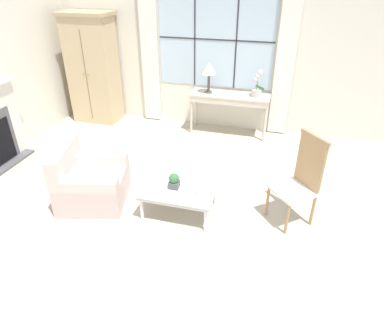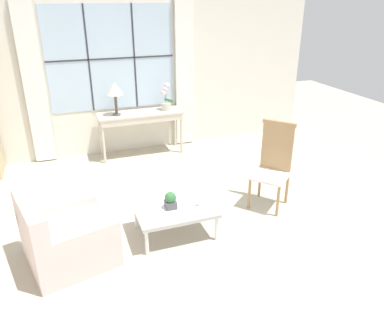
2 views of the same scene
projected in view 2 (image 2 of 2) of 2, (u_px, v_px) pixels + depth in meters
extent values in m
plane|color=#B2A893|center=(165.00, 246.00, 4.16)|extent=(14.00, 14.00, 0.00)
cube|color=silver|center=(113.00, 72.00, 6.21)|extent=(7.20, 0.06, 2.80)
cube|color=silver|center=(112.00, 58.00, 6.09)|extent=(2.06, 0.01, 1.67)
cube|color=#2D2D33|center=(88.00, 60.00, 5.97)|extent=(0.02, 0.02, 1.67)
cube|color=#2D2D33|center=(134.00, 57.00, 6.20)|extent=(0.02, 0.02, 1.67)
cube|color=#2D2D33|center=(112.00, 59.00, 6.09)|extent=(2.06, 0.02, 0.02)
cube|color=white|center=(34.00, 83.00, 5.79)|extent=(0.32, 0.06, 2.60)
cube|color=white|center=(184.00, 73.00, 6.55)|extent=(0.32, 0.06, 2.60)
cube|color=beige|center=(140.00, 113.00, 6.32)|extent=(1.42, 0.45, 0.03)
cube|color=beige|center=(140.00, 117.00, 6.34)|extent=(1.36, 0.43, 0.10)
cylinder|color=beige|center=(104.00, 143.00, 6.10)|extent=(0.04, 0.04, 0.72)
cylinder|color=beige|center=(181.00, 133.00, 6.52)|extent=(0.04, 0.04, 0.72)
cylinder|color=beige|center=(101.00, 135.00, 6.42)|extent=(0.04, 0.04, 0.72)
cylinder|color=beige|center=(175.00, 127.00, 6.83)|extent=(0.04, 0.04, 0.72)
cylinder|color=#4C4742|center=(117.00, 114.00, 6.17)|extent=(0.13, 0.13, 0.02)
cylinder|color=#4C4742|center=(116.00, 104.00, 6.11)|extent=(0.05, 0.05, 0.32)
cone|color=beige|center=(115.00, 89.00, 6.00)|extent=(0.26, 0.26, 0.20)
cylinder|color=#BCB7AD|center=(166.00, 106.00, 6.43)|extent=(0.17, 0.17, 0.13)
cylinder|color=#336638|center=(166.00, 93.00, 6.34)|extent=(0.01, 0.01, 0.33)
cube|color=#336638|center=(169.00, 100.00, 6.41)|extent=(0.16, 0.02, 0.09)
sphere|color=silver|center=(164.00, 93.00, 6.33)|extent=(0.09, 0.09, 0.09)
sphere|color=silver|center=(165.00, 89.00, 6.32)|extent=(0.09, 0.09, 0.09)
sphere|color=silver|center=(167.00, 85.00, 6.31)|extent=(0.09, 0.09, 0.09)
cube|color=beige|center=(70.00, 243.00, 3.90)|extent=(1.00, 1.01, 0.39)
cube|color=beige|center=(31.00, 220.00, 3.57)|extent=(0.36, 0.85, 0.40)
cube|color=beige|center=(60.00, 223.00, 4.11)|extent=(0.84, 0.40, 0.53)
cube|color=beige|center=(79.00, 253.00, 3.63)|extent=(0.84, 0.40, 0.53)
cube|color=white|center=(270.00, 176.00, 4.80)|extent=(0.62, 0.62, 0.03)
cube|color=#9E7A51|center=(277.00, 147.00, 4.83)|extent=(0.29, 0.33, 0.62)
cube|color=#9E7A51|center=(279.00, 123.00, 4.70)|extent=(0.31, 0.35, 0.05)
cylinder|color=#9E7A51|center=(278.00, 201.00, 4.65)|extent=(0.04, 0.04, 0.42)
cylinder|color=#9E7A51|center=(249.00, 194.00, 4.83)|extent=(0.04, 0.04, 0.42)
cylinder|color=#9E7A51|center=(287.00, 189.00, 4.95)|extent=(0.04, 0.04, 0.42)
cylinder|color=#9E7A51|center=(260.00, 182.00, 5.13)|extent=(0.04, 0.04, 0.42)
cube|color=silver|center=(175.00, 207.00, 4.25)|extent=(0.91, 0.65, 0.03)
cube|color=beige|center=(175.00, 209.00, 4.26)|extent=(0.89, 0.64, 0.04)
cylinder|color=silver|center=(147.00, 241.00, 3.96)|extent=(0.04, 0.04, 0.35)
cylinder|color=silver|center=(217.00, 227.00, 4.21)|extent=(0.04, 0.04, 0.35)
cylinder|color=silver|center=(136.00, 215.00, 4.43)|extent=(0.04, 0.04, 0.35)
cylinder|color=silver|center=(199.00, 203.00, 4.68)|extent=(0.04, 0.04, 0.35)
cube|color=#4C4C51|center=(171.00, 204.00, 4.18)|extent=(0.12, 0.12, 0.09)
sphere|color=#336638|center=(170.00, 198.00, 4.15)|extent=(0.13, 0.13, 0.13)
cylinder|color=silver|center=(200.00, 206.00, 4.23)|extent=(0.09, 0.09, 0.01)
cylinder|color=silver|center=(201.00, 201.00, 4.21)|extent=(0.06, 0.06, 0.11)
cylinder|color=black|center=(201.00, 196.00, 4.18)|extent=(0.00, 0.00, 0.01)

